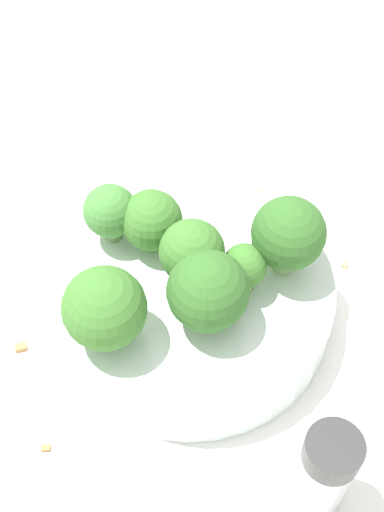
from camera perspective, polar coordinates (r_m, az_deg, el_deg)
ground_plane at (r=0.56m, az=0.00°, el=-4.65°), size 3.00×3.00×0.00m
bowl at (r=0.54m, az=0.00°, el=-3.45°), size 0.21×0.21×0.04m
broccoli_floret_0 at (r=0.49m, az=0.25°, el=0.16°), size 0.05×0.05×0.06m
broccoli_floret_1 at (r=0.50m, az=4.20°, el=-0.93°), size 0.03×0.03×0.04m
broccoli_floret_2 at (r=0.50m, az=7.72°, el=1.72°), size 0.05×0.05×0.07m
broccoli_floret_3 at (r=0.52m, az=-3.24°, el=2.80°), size 0.05×0.05×0.05m
broccoli_floret_4 at (r=0.52m, az=-6.82°, el=3.26°), size 0.04×0.04×0.05m
broccoli_floret_5 at (r=0.47m, az=1.28°, el=-2.88°), size 0.06×0.06×0.06m
broccoli_floret_6 at (r=0.47m, az=-7.01°, el=-4.21°), size 0.06×0.06×0.06m
pepper_shaker at (r=0.46m, az=10.58°, el=-16.52°), size 0.04×0.04×0.08m
almond_crumb_0 at (r=0.63m, az=5.53°, el=5.07°), size 0.01×0.01×0.01m
almond_crumb_1 at (r=0.59m, az=12.13°, el=-0.55°), size 0.01×0.01×0.01m
almond_crumb_2 at (r=0.51m, az=-11.65°, el=-14.75°), size 0.01×0.01×0.01m
almond_crumb_3 at (r=0.55m, az=-13.57°, el=-7.00°), size 0.01×0.01×0.01m
almond_crumb_4 at (r=0.61m, az=8.69°, el=2.70°), size 0.00×0.01×0.01m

